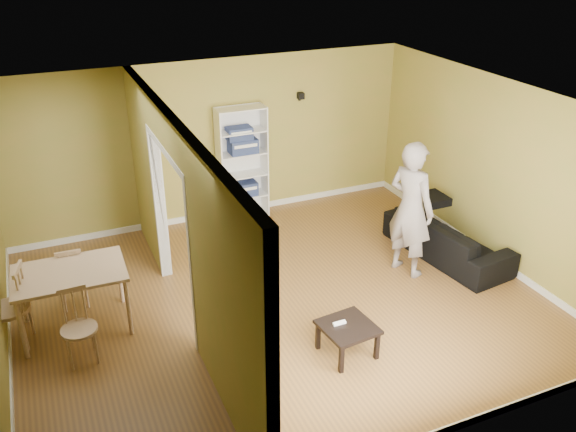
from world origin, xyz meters
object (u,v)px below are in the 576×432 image
at_px(sofa, 448,232).
at_px(person, 412,198).
at_px(dining_table, 70,277).
at_px(chair_left, 9,307).
at_px(chair_near, 79,327).
at_px(bookshelf, 241,163).
at_px(chair_far, 72,275).
at_px(coffee_table, 348,330).

height_order(sofa, person, person).
relative_size(person, dining_table, 1.77).
bearing_deg(chair_left, chair_near, 61.90).
height_order(bookshelf, dining_table, bookshelf).
bearing_deg(dining_table, chair_far, 86.22).
relative_size(bookshelf, dining_table, 1.47).
bearing_deg(bookshelf, chair_left, -148.57).
bearing_deg(coffee_table, chair_left, 153.88).
height_order(person, chair_far, person).
xyz_separation_m(sofa, bookshelf, (-2.28, 2.47, 0.55)).
xyz_separation_m(coffee_table, dining_table, (-2.76, 1.72, 0.39)).
distance_m(sofa, coffee_table, 2.80).
bearing_deg(sofa, bookshelf, 35.59).
height_order(coffee_table, chair_far, chair_far).
xyz_separation_m(sofa, dining_table, (-5.17, 0.31, 0.33)).
height_order(person, chair_left, person).
distance_m(coffee_table, chair_left, 3.86).
relative_size(dining_table, chair_far, 1.47).
relative_size(sofa, chair_left, 1.97).
height_order(person, chair_near, person).
relative_size(sofa, person, 0.90).
xyz_separation_m(sofa, chair_left, (-5.87, 0.28, 0.13)).
xyz_separation_m(person, dining_table, (-4.39, 0.43, -0.41)).
bearing_deg(chair_left, dining_table, 105.76).
bearing_deg(sofa, chair_left, 80.11).
bearing_deg(bookshelf, chair_far, -150.26).
bearing_deg(chair_near, dining_table, 87.47).
xyz_separation_m(sofa, chair_far, (-5.14, 0.84, 0.05)).
bearing_deg(chair_near, chair_far, 86.05).
bearing_deg(sofa, dining_table, 79.48).
bearing_deg(chair_far, chair_near, 89.29).
distance_m(sofa, chair_far, 5.21).
relative_size(person, chair_left, 2.21).
height_order(sofa, coffee_table, sofa).
bearing_deg(bookshelf, coffee_table, -91.87).
height_order(person, bookshelf, person).
xyz_separation_m(person, chair_near, (-4.40, -0.22, -0.68)).
distance_m(sofa, chair_left, 5.88).
bearing_deg(chair_far, bookshelf, -148.88).
relative_size(person, coffee_table, 3.91).
bearing_deg(bookshelf, chair_near, -135.88).
bearing_deg(dining_table, bookshelf, 36.87).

